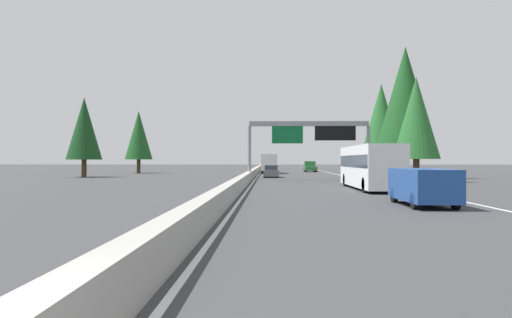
{
  "coord_description": "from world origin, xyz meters",
  "views": [
    {
      "loc": [
        -3.27,
        -1.77,
        2.1
      ],
      "look_at": [
        46.25,
        -0.42,
        2.19
      ],
      "focal_mm": 34.39,
      "sensor_mm": 36.0,
      "label": 1
    }
  ],
  "objects_px": {
    "sedan_distant_b": "(270,166)",
    "conifer_right_far": "(381,119)",
    "sedan_mid_left": "(268,167)",
    "conifer_right_near": "(416,118)",
    "box_truck_mid_right": "(269,163)",
    "sedan_far_right": "(271,172)",
    "conifer_right_mid": "(405,98)",
    "conifer_left_mid": "(139,135)",
    "pickup_mid_center": "(310,167)",
    "bus_distant_a": "(370,165)",
    "minivan_far_left": "(423,185)",
    "sign_gantry_overhead": "(311,133)",
    "conifer_left_near": "(84,129)"
  },
  "relations": [
    {
      "from": "sign_gantry_overhead",
      "to": "pickup_mid_center",
      "type": "xyz_separation_m",
      "value": [
        36.37,
        -2.96,
        -3.94
      ]
    },
    {
      "from": "bus_distant_a",
      "to": "sedan_mid_left",
      "type": "xyz_separation_m",
      "value": [
        61.98,
        7.42,
        -1.03
      ]
    },
    {
      "from": "sedan_far_right",
      "to": "sedan_distant_b",
      "type": "bearing_deg",
      "value": 0.02
    },
    {
      "from": "sedan_distant_b",
      "to": "sedan_far_right",
      "type": "distance_m",
      "value": 56.4
    },
    {
      "from": "minivan_far_left",
      "to": "sedan_far_right",
      "type": "xyz_separation_m",
      "value": [
        36.36,
        6.8,
        -0.27
      ]
    },
    {
      "from": "box_truck_mid_right",
      "to": "conifer_right_far",
      "type": "xyz_separation_m",
      "value": [
        2.69,
        -18.07,
        7.15
      ]
    },
    {
      "from": "conifer_left_mid",
      "to": "sign_gantry_overhead",
      "type": "bearing_deg",
      "value": -136.66
    },
    {
      "from": "minivan_far_left",
      "to": "conifer_left_mid",
      "type": "bearing_deg",
      "value": 26.91
    },
    {
      "from": "box_truck_mid_right",
      "to": "sedan_mid_left",
      "type": "bearing_deg",
      "value": 0.45
    },
    {
      "from": "sign_gantry_overhead",
      "to": "bus_distant_a",
      "type": "distance_m",
      "value": 16.02
    },
    {
      "from": "bus_distant_a",
      "to": "pickup_mid_center",
      "type": "distance_m",
      "value": 51.8
    },
    {
      "from": "conifer_right_far",
      "to": "minivan_far_left",
      "type": "bearing_deg",
      "value": 169.02
    },
    {
      "from": "sign_gantry_overhead",
      "to": "sedan_far_right",
      "type": "distance_m",
      "value": 9.98
    },
    {
      "from": "conifer_right_mid",
      "to": "conifer_right_near",
      "type": "bearing_deg",
      "value": 170.63
    },
    {
      "from": "bus_distant_a",
      "to": "box_truck_mid_right",
      "type": "xyz_separation_m",
      "value": [
        41.25,
        7.26,
        -0.11
      ]
    },
    {
      "from": "box_truck_mid_right",
      "to": "conifer_right_mid",
      "type": "height_order",
      "value": "conifer_right_mid"
    },
    {
      "from": "sedan_far_right",
      "to": "box_truck_mid_right",
      "type": "bearing_deg",
      "value": 0.84
    },
    {
      "from": "conifer_left_near",
      "to": "conifer_left_mid",
      "type": "distance_m",
      "value": 18.48
    },
    {
      "from": "sign_gantry_overhead",
      "to": "conifer_left_mid",
      "type": "bearing_deg",
      "value": 43.34
    },
    {
      "from": "sedan_mid_left",
      "to": "sedan_far_right",
      "type": "height_order",
      "value": "same"
    },
    {
      "from": "minivan_far_left",
      "to": "conifer_right_far",
      "type": "distance_m",
      "value": 58.34
    },
    {
      "from": "pickup_mid_center",
      "to": "conifer_right_near",
      "type": "xyz_separation_m",
      "value": [
        -40.59,
        -6.64,
        5.13
      ]
    },
    {
      "from": "pickup_mid_center",
      "to": "conifer_left_near",
      "type": "xyz_separation_m",
      "value": [
        -28.18,
        29.8,
        4.99
      ]
    },
    {
      "from": "conifer_right_mid",
      "to": "sedan_mid_left",
      "type": "bearing_deg",
      "value": 20.51
    },
    {
      "from": "minivan_far_left",
      "to": "conifer_right_mid",
      "type": "distance_m",
      "value": 35.14
    },
    {
      "from": "sedan_mid_left",
      "to": "conifer_right_near",
      "type": "relative_size",
      "value": 0.44
    },
    {
      "from": "sedan_mid_left",
      "to": "conifer_right_near",
      "type": "height_order",
      "value": "conifer_right_near"
    },
    {
      "from": "pickup_mid_center",
      "to": "sedan_far_right",
      "type": "height_order",
      "value": "pickup_mid_center"
    },
    {
      "from": "sedan_far_right",
      "to": "conifer_right_far",
      "type": "distance_m",
      "value": 28.26
    },
    {
      "from": "box_truck_mid_right",
      "to": "sedan_mid_left",
      "type": "relative_size",
      "value": 1.93
    },
    {
      "from": "sign_gantry_overhead",
      "to": "pickup_mid_center",
      "type": "height_order",
      "value": "sign_gantry_overhead"
    },
    {
      "from": "sedan_distant_b",
      "to": "conifer_right_far",
      "type": "height_order",
      "value": "conifer_right_far"
    },
    {
      "from": "conifer_left_near",
      "to": "conifer_right_far",
      "type": "bearing_deg",
      "value": -63.41
    },
    {
      "from": "box_truck_mid_right",
      "to": "sedan_far_right",
      "type": "relative_size",
      "value": 1.93
    },
    {
      "from": "sedan_distant_b",
      "to": "conifer_left_mid",
      "type": "distance_m",
      "value": 43.68
    },
    {
      "from": "sedan_distant_b",
      "to": "sign_gantry_overhead",
      "type": "bearing_deg",
      "value": -176.39
    },
    {
      "from": "pickup_mid_center",
      "to": "conifer_right_far",
      "type": "height_order",
      "value": "conifer_right_far"
    },
    {
      "from": "pickup_mid_center",
      "to": "conifer_left_near",
      "type": "distance_m",
      "value": 41.31
    },
    {
      "from": "box_truck_mid_right",
      "to": "conifer_left_mid",
      "type": "distance_m",
      "value": 21.24
    },
    {
      "from": "bus_distant_a",
      "to": "conifer_left_near",
      "type": "relative_size",
      "value": 1.18
    },
    {
      "from": "box_truck_mid_right",
      "to": "sedan_far_right",
      "type": "distance_m",
      "value": 17.73
    },
    {
      "from": "minivan_far_left",
      "to": "sedan_far_right",
      "type": "bearing_deg",
      "value": 10.59
    },
    {
      "from": "conifer_right_far",
      "to": "conifer_left_mid",
      "type": "relative_size",
      "value": 1.46
    },
    {
      "from": "conifer_right_mid",
      "to": "bus_distant_a",
      "type": "bearing_deg",
      "value": 158.13
    },
    {
      "from": "sedan_mid_left",
      "to": "conifer_right_near",
      "type": "xyz_separation_m",
      "value": [
        -50.77,
        -14.08,
        5.36
      ]
    },
    {
      "from": "bus_distant_a",
      "to": "conifer_right_far",
      "type": "bearing_deg",
      "value": -13.82
    },
    {
      "from": "box_truck_mid_right",
      "to": "conifer_right_near",
      "type": "height_order",
      "value": "conifer_right_near"
    },
    {
      "from": "sedan_mid_left",
      "to": "sedan_far_right",
      "type": "distance_m",
      "value": 38.44
    },
    {
      "from": "conifer_right_far",
      "to": "conifer_left_near",
      "type": "xyz_separation_m",
      "value": [
        -20.32,
        40.59,
        -2.86
      ]
    },
    {
      "from": "bus_distant_a",
      "to": "pickup_mid_center",
      "type": "height_order",
      "value": "bus_distant_a"
    }
  ]
}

